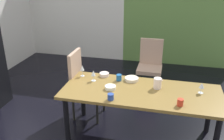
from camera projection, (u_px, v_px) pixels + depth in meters
ground_plane at (87, 130)px, 3.67m from camera, size 5.20×6.18×0.02m
back_panel_interior at (74, 7)px, 6.18m from camera, size 2.55×0.10×2.56m
garden_window_panel at (182, 11)px, 5.62m from camera, size 2.65×0.10×2.56m
dining_table at (141, 96)px, 3.30m from camera, size 2.08×0.85×0.71m
chair_head_far at (150, 63)px, 4.63m from camera, size 0.44×0.45×0.99m
chair_left_far at (83, 82)px, 3.82m from camera, size 0.45×0.44×1.06m
wine_glass_rear at (93, 74)px, 3.51m from camera, size 0.07×0.07×0.16m
wine_glass_east at (82, 68)px, 3.66m from camera, size 0.06×0.06×0.17m
wine_glass_near_shelf at (202, 86)px, 3.18m from camera, size 0.07×0.07×0.14m
serving_bowl_corner at (110, 87)px, 3.31m from camera, size 0.15×0.15×0.05m
serving_bowl_north at (132, 79)px, 3.55m from camera, size 0.20×0.20×0.04m
serving_bowl_front at (104, 74)px, 3.70m from camera, size 0.14×0.14×0.05m
cup_center at (111, 97)px, 3.04m from camera, size 0.08×0.08×0.08m
cup_west at (119, 78)px, 3.55m from camera, size 0.08×0.08×0.09m
cup_right at (180, 102)px, 2.91m from camera, size 0.07×0.07×0.09m
pitcher_near_window at (158, 83)px, 3.31m from camera, size 0.12×0.11×0.15m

